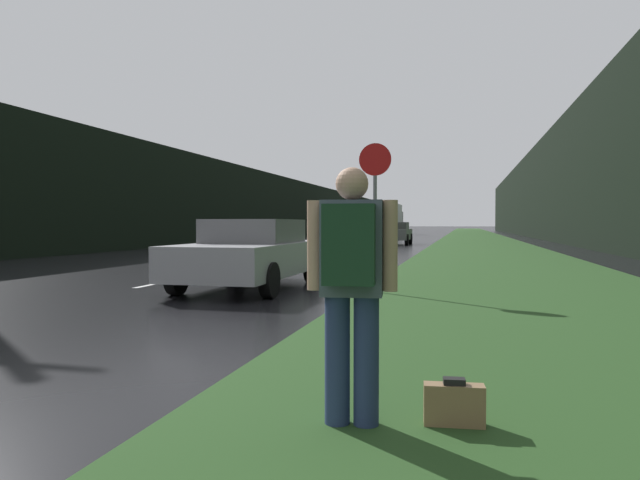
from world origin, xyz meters
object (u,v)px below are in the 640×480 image
delivery_truck (390,219)px  hitchhiker_with_backpack (351,279)px  car_passing_far (396,233)px  stop_sign (375,204)px  car_oncoming (350,231)px  car_passing_near (251,253)px  suitcase (454,405)px

delivery_truck → hitchhiker_with_backpack: bearing=-83.1°
car_passing_far → stop_sign: bearing=95.8°
car_oncoming → car_passing_near: bearing=-82.3°
car_passing_near → delivery_truck: 58.65m
hitchhiker_with_backpack → car_passing_near: hitchhiker_with_backpack is taller
delivery_truck → car_passing_far: bearing=-82.3°
suitcase → delivery_truck: size_ratio=0.05×
suitcase → delivery_truck: 66.22m
suitcase → car_oncoming: size_ratio=0.08×
hitchhiker_with_backpack → delivery_truck: delivery_truck is taller
stop_sign → suitcase: 7.24m
delivery_truck → suitcase: bearing=-82.5°
stop_sign → car_passing_near: size_ratio=0.62×
car_oncoming → delivery_truck: (0.00, 25.12, 1.20)m
hitchhiker_with_backpack → delivery_truck: size_ratio=0.22×
car_passing_far → delivery_truck: 33.65m
car_passing_near → car_passing_far: size_ratio=1.10×
hitchhiker_with_backpack → car_passing_far: bearing=90.4°
suitcase → car_passing_near: 8.28m
stop_sign → car_passing_near: 2.75m
stop_sign → delivery_truck: bearing=96.9°
hitchhiker_with_backpack → car_oncoming: bearing=95.4°
suitcase → car_passing_far: 32.57m
car_passing_near → hitchhiker_with_backpack: bearing=115.5°
delivery_truck → stop_sign: bearing=-83.1°
stop_sign → suitcase: stop_sign is taller
hitchhiker_with_backpack → car_passing_far: 32.67m
stop_sign → delivery_truck: size_ratio=0.38×
suitcase → stop_sign: bearing=97.0°
suitcase → car_passing_near: bearing=114.2°
hitchhiker_with_backpack → car_passing_far: size_ratio=0.40×
car_passing_near → car_passing_far: bearing=-90.0°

